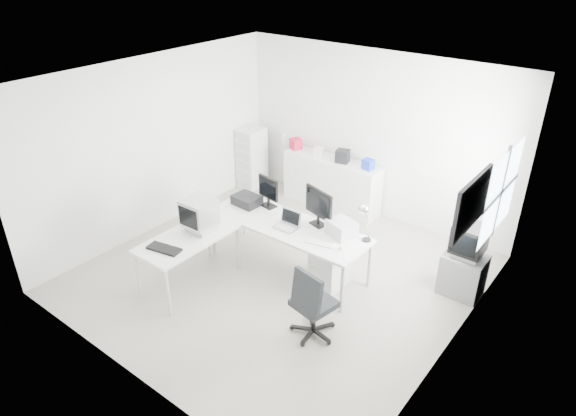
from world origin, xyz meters
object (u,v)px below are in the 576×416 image
Objects in this scene: laser_printer at (341,228)px; sideboard at (331,183)px; drawer_pedestal at (330,266)px; office_chair at (314,300)px; crt_tv at (469,242)px; side_desk at (190,260)px; main_desk at (287,247)px; filing_cabinet at (252,158)px; tv_cabinet at (463,274)px; lcd_monitor_large at (319,207)px; lcd_monitor_small at (268,192)px; inkjet_printer at (247,200)px; crt_monitor at (200,214)px; laptop at (286,220)px.

sideboard is at bearing 143.34° from laser_printer.
drawer_pedestal is 1.05m from office_chair.
crt_tv is (1.12, 1.90, 0.31)m from office_chair.
drawer_pedestal is (1.55, 1.15, -0.08)m from side_desk.
main_desk is 2.07× the size of filing_cabinet.
main_desk is 2.37× the size of office_chair.
side_desk is 3.74m from crt_tv.
drawer_pedestal is at bearing 123.66° from office_chair.
tv_cabinet is at bearing -10.43° from filing_cabinet.
lcd_monitor_large is 1.47m from office_chair.
crt_tv is at bearing 34.35° from side_desk.
side_desk is 2.13m from laser_printer.
lcd_monitor_large is 3.10m from filing_cabinet.
drawer_pedestal is 0.52× the size of filing_cabinet.
main_desk is 4.07× the size of tv_cabinet.
lcd_monitor_large is 0.44m from laser_printer.
laser_printer is at bearing 16.35° from main_desk.
lcd_monitor_small is at bearing 155.56° from main_desk.
crt_tv is at bearing 19.27° from inkjet_printer.
lcd_monitor_large is at bearing -30.93° from filing_cabinet.
crt_tv is at bearing 29.48° from crt_monitor.
crt_monitor is 1.00× the size of crt_tv.
lcd_monitor_large is at bearing -167.38° from laser_printer.
office_chair is 2.21m from tv_cabinet.
inkjet_printer is at bearing 163.59° from office_chair.
crt_tv is 0.28× the size of sideboard.
crt_tv is (1.52, 0.95, 0.52)m from drawer_pedestal.
office_chair is (0.35, -1.12, -0.35)m from laser_printer.
drawer_pedestal is at bearing -148.04° from tv_cabinet.
filing_cabinet is (-4.50, 0.83, 0.28)m from tv_cabinet.
inkjet_printer is at bearing -158.81° from laser_printer.
laser_printer is 1.93m from crt_monitor.
laser_printer is at bearing 11.90° from lcd_monitor_large.
crt_monitor is at bearing -121.31° from lcd_monitor_large.
laser_printer reaches higher than side_desk.
tv_cabinet is at bearing -20.53° from sideboard.
main_desk is at bearing -38.68° from filing_cabinet.
laptop is at bearing -167.01° from drawer_pedestal.
laser_printer reaches higher than main_desk.
laptop is at bearing 153.45° from office_chair.
tv_cabinet is at bearing 29.48° from crt_monitor.
office_chair is at bearing -120.46° from tv_cabinet.
office_chair is (1.95, -0.05, -0.49)m from crt_monitor.
office_chair is 2.02× the size of crt_tv.
sideboard is (-1.30, 2.00, 0.15)m from drawer_pedestal.
lcd_monitor_large is 0.54× the size of office_chair.
laser_printer is 1.66m from crt_tv.
crt_monitor is (0.00, 0.25, 0.62)m from side_desk.
sideboard is at bearing 106.38° from main_desk.
laptop is at bearing -114.42° from lcd_monitor_large.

